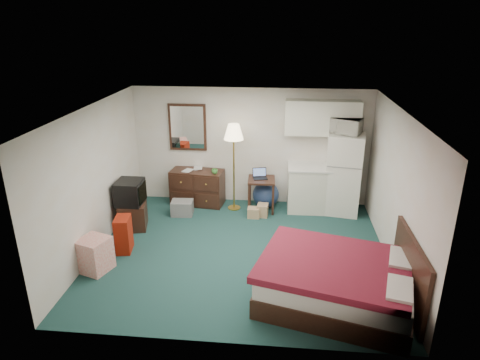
# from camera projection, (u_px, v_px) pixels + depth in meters

# --- Properties ---
(floor) EXTENTS (5.00, 4.50, 0.01)m
(floor) POSITION_uv_depth(u_px,v_px,m) (241.00, 252.00, 7.48)
(floor) COLOR #1C403D
(floor) RESTS_ON ground
(ceiling) EXTENTS (5.00, 4.50, 0.01)m
(ceiling) POSITION_uv_depth(u_px,v_px,m) (241.00, 110.00, 6.59)
(ceiling) COLOR beige
(ceiling) RESTS_ON walls
(walls) EXTENTS (5.01, 4.51, 2.50)m
(walls) POSITION_uv_depth(u_px,v_px,m) (241.00, 185.00, 7.03)
(walls) COLOR beige
(walls) RESTS_ON floor
(mirror) EXTENTS (0.80, 0.06, 1.00)m
(mirror) POSITION_uv_depth(u_px,v_px,m) (188.00, 127.00, 9.08)
(mirror) COLOR white
(mirror) RESTS_ON walls
(upper_cabinets) EXTENTS (1.50, 0.35, 0.70)m
(upper_cabinets) POSITION_uv_depth(u_px,v_px,m) (322.00, 118.00, 8.58)
(upper_cabinets) COLOR silver
(upper_cabinets) RESTS_ON walls
(headboard) EXTENTS (0.06, 1.56, 1.00)m
(headboard) POSITION_uv_depth(u_px,v_px,m) (410.00, 273.00, 5.88)
(headboard) COLOR #382116
(headboard) RESTS_ON walls
(dresser) EXTENTS (1.17, 0.64, 0.76)m
(dresser) POSITION_uv_depth(u_px,v_px,m) (198.00, 187.00, 9.29)
(dresser) COLOR #382116
(dresser) RESTS_ON floor
(floor_lamp) EXTENTS (0.50, 0.50, 1.84)m
(floor_lamp) POSITION_uv_depth(u_px,v_px,m) (234.00, 168.00, 8.85)
(floor_lamp) COLOR gold
(floor_lamp) RESTS_ON floor
(desk) EXTENTS (0.57, 0.57, 0.70)m
(desk) POSITION_uv_depth(u_px,v_px,m) (261.00, 194.00, 8.99)
(desk) COLOR #382116
(desk) RESTS_ON floor
(exercise_ball) EXTENTS (0.60, 0.60, 0.56)m
(exercise_ball) POSITION_uv_depth(u_px,v_px,m) (266.00, 194.00, 9.16)
(exercise_ball) COLOR navy
(exercise_ball) RESTS_ON floor
(kitchen_counter) EXTENTS (0.86, 0.66, 0.94)m
(kitchen_counter) POSITION_uv_depth(u_px,v_px,m) (308.00, 189.00, 8.97)
(kitchen_counter) COLOR silver
(kitchen_counter) RESTS_ON floor
(fridge) EXTENTS (0.80, 0.80, 1.68)m
(fridge) POSITION_uv_depth(u_px,v_px,m) (344.00, 174.00, 8.75)
(fridge) COLOR white
(fridge) RESTS_ON floor
(bed) EXTENTS (2.38, 2.07, 0.65)m
(bed) POSITION_uv_depth(u_px,v_px,m) (336.00, 282.00, 6.05)
(bed) COLOR #410512
(bed) RESTS_ON floor
(tv_stand) EXTENTS (0.61, 0.64, 0.50)m
(tv_stand) POSITION_uv_depth(u_px,v_px,m) (133.00, 215.00, 8.26)
(tv_stand) COLOR #382116
(tv_stand) RESTS_ON floor
(suitcase) EXTENTS (0.30, 0.42, 0.63)m
(suitcase) POSITION_uv_depth(u_px,v_px,m) (124.00, 234.00, 7.40)
(suitcase) COLOR #821202
(suitcase) RESTS_ON floor
(retail_box) EXTENTS (0.57, 0.57, 0.56)m
(retail_box) POSITION_uv_depth(u_px,v_px,m) (95.00, 255.00, 6.85)
(retail_box) COLOR silver
(retail_box) RESTS_ON floor
(file_bin) EXTENTS (0.46, 0.35, 0.31)m
(file_bin) POSITION_uv_depth(u_px,v_px,m) (182.00, 208.00, 8.83)
(file_bin) COLOR slate
(file_bin) RESTS_ON floor
(cardboard_box_a) EXTENTS (0.24, 0.21, 0.21)m
(cardboard_box_a) POSITION_uv_depth(u_px,v_px,m) (254.00, 213.00, 8.73)
(cardboard_box_a) COLOR tan
(cardboard_box_a) RESTS_ON floor
(cardboard_box_b) EXTENTS (0.23, 0.27, 0.25)m
(cardboard_box_b) POSITION_uv_depth(u_px,v_px,m) (263.00, 210.00, 8.78)
(cardboard_box_b) COLOR tan
(cardboard_box_b) RESTS_ON floor
(laptop) EXTENTS (0.33, 0.29, 0.20)m
(laptop) POSITION_uv_depth(u_px,v_px,m) (260.00, 174.00, 8.84)
(laptop) COLOR black
(laptop) RESTS_ON desk
(crt_tv) EXTENTS (0.50, 0.54, 0.46)m
(crt_tv) POSITION_uv_depth(u_px,v_px,m) (130.00, 192.00, 8.11)
(crt_tv) COLOR black
(crt_tv) RESTS_ON tv_stand
(microwave) EXTENTS (0.65, 0.53, 0.39)m
(microwave) POSITION_uv_depth(u_px,v_px,m) (346.00, 124.00, 8.39)
(microwave) COLOR white
(microwave) RESTS_ON fridge
(book_a) EXTENTS (0.17, 0.08, 0.24)m
(book_a) POSITION_uv_depth(u_px,v_px,m) (184.00, 165.00, 9.12)
(book_a) COLOR tan
(book_a) RESTS_ON dresser
(book_b) EXTENTS (0.19, 0.05, 0.25)m
(book_b) POSITION_uv_depth(u_px,v_px,m) (193.00, 163.00, 9.23)
(book_b) COLOR tan
(book_b) RESTS_ON dresser
(mug) EXTENTS (0.14, 0.11, 0.13)m
(mug) POSITION_uv_depth(u_px,v_px,m) (215.00, 171.00, 8.95)
(mug) COLOR #428A37
(mug) RESTS_ON dresser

